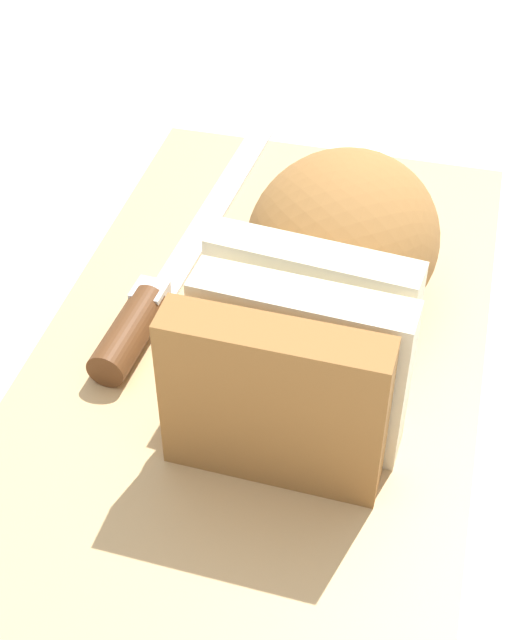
% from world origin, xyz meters
% --- Properties ---
extents(ground_plane, '(3.00, 3.00, 0.00)m').
position_xyz_m(ground_plane, '(0.00, 0.00, 0.00)').
color(ground_plane, silver).
extents(cutting_board, '(0.47, 0.27, 0.02)m').
position_xyz_m(cutting_board, '(0.00, 0.00, 0.01)').
color(cutting_board, tan).
rests_on(cutting_board, ground_plane).
extents(bread_loaf, '(0.22, 0.12, 0.10)m').
position_xyz_m(bread_loaf, '(-0.02, 0.03, 0.07)').
color(bread_loaf, '#996633').
rests_on(bread_loaf, cutting_board).
extents(bread_knife, '(0.29, 0.03, 0.02)m').
position_xyz_m(bread_knife, '(-0.03, -0.07, 0.03)').
color(bread_knife, silver).
rests_on(bread_knife, cutting_board).
extents(crumb_near_knife, '(0.01, 0.01, 0.01)m').
position_xyz_m(crumb_near_knife, '(-0.07, 0.04, 0.03)').
color(crumb_near_knife, '#A8753D').
rests_on(crumb_near_knife, cutting_board).
extents(crumb_near_loaf, '(0.00, 0.00, 0.00)m').
position_xyz_m(crumb_near_loaf, '(-0.04, -0.03, 0.03)').
color(crumb_near_loaf, '#A8753D').
rests_on(crumb_near_loaf, cutting_board).
extents(crumb_stray_left, '(0.01, 0.01, 0.01)m').
position_xyz_m(crumb_stray_left, '(0.02, 0.02, 0.03)').
color(crumb_stray_left, '#A8753D').
rests_on(crumb_stray_left, cutting_board).
extents(crumb_stray_right, '(0.00, 0.00, 0.00)m').
position_xyz_m(crumb_stray_right, '(-0.00, 0.07, 0.03)').
color(crumb_stray_right, '#A8753D').
rests_on(crumb_stray_right, cutting_board).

